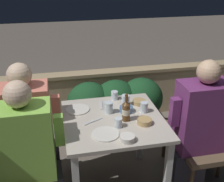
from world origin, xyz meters
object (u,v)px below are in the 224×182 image
at_px(chair_right_near, 218,134).
at_px(beer_bottle, 126,111).
at_px(person_green_blouse, 32,155).
at_px(chair_right_far, 206,120).
at_px(person_purple_stripe, 197,129).
at_px(chair_left_near, 3,166).
at_px(chair_left_far, 7,142).
at_px(person_coral_top, 32,132).

xyz_separation_m(chair_right_near, beer_bottle, (-0.81, 0.07, 0.29)).
height_order(person_green_blouse, chair_right_far, person_green_blouse).
bearing_deg(chair_right_far, beer_bottle, -168.15).
bearing_deg(beer_bottle, person_purple_stripe, -6.73).
xyz_separation_m(chair_right_near, chair_right_far, (0.02, 0.25, 0.00)).
bearing_deg(chair_right_far, chair_right_near, -95.00).
distance_m(chair_right_far, beer_bottle, 0.90).
relative_size(chair_left_near, beer_bottle, 3.97).
relative_size(chair_left_near, person_green_blouse, 0.76).
bearing_deg(chair_left_near, chair_right_near, 1.60).
height_order(person_green_blouse, person_purple_stripe, person_purple_stripe).
bearing_deg(person_purple_stripe, chair_right_near, 0.00).
xyz_separation_m(chair_left_far, beer_bottle, (0.97, -0.19, 0.29)).
xyz_separation_m(person_coral_top, chair_right_far, (1.60, -0.01, -0.08)).
bearing_deg(chair_left_near, person_green_blouse, 0.00).
xyz_separation_m(person_green_blouse, chair_right_far, (1.59, 0.30, -0.07)).
distance_m(person_green_blouse, beer_bottle, 0.80).
height_order(chair_left_near, chair_left_far, same).
relative_size(chair_left_far, chair_right_near, 1.00).
relative_size(chair_left_near, chair_right_near, 1.00).
height_order(chair_left_far, chair_right_far, same).
bearing_deg(chair_right_far, person_green_blouse, -169.43).
xyz_separation_m(person_purple_stripe, chair_right_far, (0.23, 0.25, -0.08)).
distance_m(chair_left_far, person_coral_top, 0.22).
height_order(chair_left_near, beer_bottle, beer_bottle).
relative_size(person_green_blouse, chair_right_far, 1.31).
bearing_deg(person_green_blouse, person_coral_top, 92.12).
xyz_separation_m(chair_left_far, person_coral_top, (0.21, -0.00, 0.08)).
bearing_deg(chair_left_far, person_coral_top, -0.00).
distance_m(person_green_blouse, chair_right_far, 1.62).
bearing_deg(person_coral_top, person_green_blouse, -87.88).
xyz_separation_m(person_green_blouse, chair_left_far, (-0.22, 0.31, -0.07)).
height_order(chair_left_far, person_coral_top, person_coral_top).
bearing_deg(chair_right_far, chair_left_far, 179.64).
bearing_deg(person_green_blouse, chair_left_far, 125.72).
height_order(chair_left_near, person_coral_top, person_coral_top).
bearing_deg(chair_left_near, person_coral_top, 57.10).
distance_m(person_green_blouse, person_purple_stripe, 1.36).
bearing_deg(chair_left_far, chair_right_near, -8.21).
bearing_deg(person_green_blouse, chair_right_far, 10.57).
bearing_deg(chair_left_far, beer_bottle, -10.84).
xyz_separation_m(person_purple_stripe, beer_bottle, (-0.60, 0.07, 0.21)).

